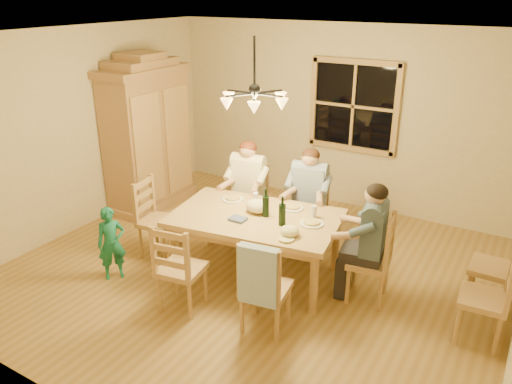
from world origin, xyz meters
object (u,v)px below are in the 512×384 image
Objects in this scene: dining_table at (255,224)px; adult_woman at (248,178)px; adult_slate_man at (372,229)px; wine_bottle_a at (266,203)px; chair_far_left at (248,215)px; adult_plaid_man at (309,187)px; chair_near_left at (182,282)px; chair_near_right at (266,301)px; wine_bottle_b at (282,211)px; armoire at (148,138)px; child at (112,243)px; chair_spare_front at (480,312)px; chair_far_right at (307,226)px; chair_end_left at (160,232)px; chandelier at (254,98)px; chair_spare_back at (489,280)px; chair_end_right at (368,274)px.

adult_woman is at bearing 126.45° from dining_table.
wine_bottle_a is at bearing 88.48° from adult_slate_man.
adult_plaid_man is (0.82, 0.12, 0.54)m from chair_far_left.
dining_table is 6.11× the size of wine_bottle_a.
chair_near_right is (0.92, 0.14, 0.00)m from chair_near_left.
dining_table is 1.01m from adult_woman.
wine_bottle_b reaches higher than dining_table.
dining_table is 6.11× the size of wine_bottle_b.
armoire reaches higher than chair_far_left.
chair_far_left is 1.13× the size of child.
chair_spare_front is (4.87, -0.91, -0.75)m from armoire.
chair_far_right is 1.39m from adult_slate_man.
chair_near_left and chair_end_left have the same top height.
chair_far_left is (-0.59, 0.80, -0.36)m from dining_table.
chandelier is at bearing -171.80° from wine_bottle_a.
chair_near_right is 1.16m from wine_bottle_a.
adult_plaid_man is (-0.36, 1.73, 0.54)m from chair_near_right.
chair_spare_back is at bearing 15.62° from chandelier.
chair_far_left and chair_spare_back have the same top height.
adult_plaid_man is (0.00, 0.00, 0.54)m from chair_far_right.
chair_far_left is (1.86, -0.18, -0.75)m from armoire.
chair_end_right is at bearing 46.74° from chair_near_right.
adult_plaid_man is at bearing 76.18° from dining_table.
chair_near_left reaches higher than dining_table.
chandelier is 2.32m from child.
adult_slate_man is at bearing -29.78° from child.
chair_near_left is 1.13× the size of child.
chair_spare_back is at bearing 31.10° from chair_near_right.
armoire is 3.89m from chair_end_right.
wine_bottle_b is at bearing 96.81° from chair_end_right.
chair_far_left is 1.99m from chair_near_right.
wine_bottle_a is (0.10, 0.05, 0.26)m from dining_table.
chair_end_left reaches higher than dining_table.
wine_bottle_b is at bearing 89.54° from adult_plaid_man.
chair_far_right is at bearing -180.00° from adult_woman.
chandelier is 0.88× the size of adult_plaid_man.
chair_near_left is 3.21m from chair_spare_back.
wine_bottle_b is at bearing 98.26° from chair_near_right.
wine_bottle_a reaches higher than chair_end_left.
chair_end_right is (0.69, 1.00, 0.00)m from chair_near_right.
chair_far_right is at bearing 76.18° from dining_table.
adult_plaid_man is (2.68, -0.05, -0.22)m from armoire.
chair_far_left is 1.13× the size of adult_woman.
chandelier is at bearing 118.24° from chair_near_right.
wine_bottle_b reaches higher than chair_end_right.
dining_table is 2.04× the size of chair_spare_back.
chair_end_right is 1.13× the size of adult_plaid_man.
dining_table is 2.30× the size of child.
armoire is 2.63× the size of adult_woman.
chandelier is 1.22m from wine_bottle_b.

